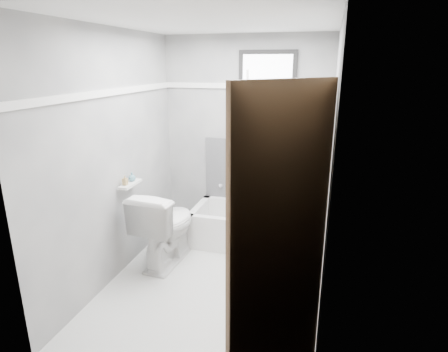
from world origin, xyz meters
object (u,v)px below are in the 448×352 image
(bathtub, at_px, (256,228))
(office_chair, at_px, (294,195))
(toilet, at_px, (166,226))
(door, at_px, (320,277))
(soap_bottle_b, at_px, (132,177))
(soap_bottle_a, at_px, (125,180))

(bathtub, relative_size, office_chair, 1.41)
(toilet, bearing_deg, bathtub, -138.13)
(office_chair, height_order, door, door)
(bathtub, xyz_separation_m, door, (0.75, -2.21, 0.79))
(office_chair, distance_m, toilet, 1.47)
(bathtub, xyz_separation_m, toilet, (-0.85, -0.66, 0.20))
(bathtub, distance_m, office_chair, 0.61)
(bathtub, bearing_deg, soap_bottle_b, -148.04)
(office_chair, bearing_deg, toilet, -156.08)
(office_chair, bearing_deg, door, -86.77)
(bathtub, distance_m, soap_bottle_b, 1.57)
(door, bearing_deg, toilet, 135.93)
(office_chair, distance_m, soap_bottle_b, 1.79)
(door, bearing_deg, office_chair, 98.39)
(bathtub, bearing_deg, soap_bottle_a, -143.36)
(soap_bottle_b, bearing_deg, bathtub, 31.96)
(door, xyz_separation_m, soap_bottle_a, (-1.92, 1.34, -0.03))
(bathtub, distance_m, soap_bottle_a, 1.64)
(toilet, relative_size, soap_bottle_a, 8.61)
(bathtub, relative_size, soap_bottle_a, 15.39)
(toilet, bearing_deg, office_chair, -146.92)
(toilet, relative_size, soap_bottle_b, 8.87)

